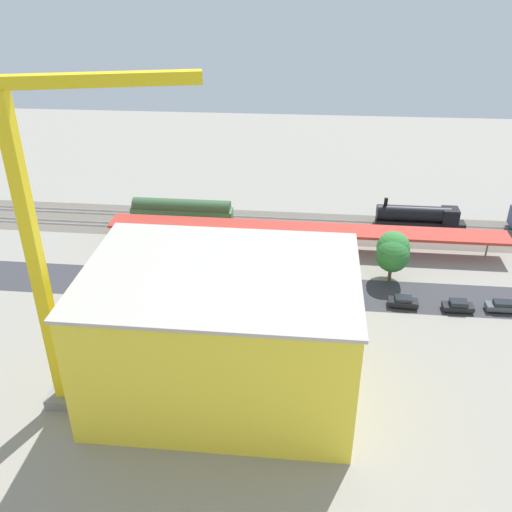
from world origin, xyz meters
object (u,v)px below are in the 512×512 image
at_px(parked_car_0, 502,307).
at_px(box_truck_0, 280,309).
at_px(locomotive, 421,216).
at_px(tower_crane, 45,235).
at_px(freight_coach_far, 182,214).
at_px(parked_car_2, 403,302).
at_px(parked_car_4, 295,300).
at_px(street_tree_4, 303,254).
at_px(platform_canopy_near, 305,229).
at_px(parked_car_6, 193,295).
at_px(street_tree_3, 393,248).
at_px(parked_car_1, 458,306).
at_px(traffic_light, 149,247).
at_px(street_tree_1, 230,243).
at_px(street_tree_2, 393,256).
at_px(construction_building, 222,334).
at_px(street_tree_0, 180,245).
at_px(parked_car_3, 348,302).

bearing_deg(parked_car_0, box_truck_0, 8.52).
distance_m(locomotive, tower_crane, 73.52).
relative_size(freight_coach_far, parked_car_2, 4.24).
xyz_separation_m(parked_car_4, street_tree_4, (-1.02, -7.93, 3.57)).
distance_m(platform_canopy_near, parked_car_6, 24.65).
height_order(tower_crane, street_tree_3, tower_crane).
bearing_deg(parked_car_1, traffic_light, -9.91).
bearing_deg(parked_car_2, street_tree_1, -16.90).
height_order(parked_car_6, street_tree_2, street_tree_2).
relative_size(freight_coach_far, tower_crane, 0.50).
xyz_separation_m(parked_car_4, parked_car_6, (15.43, -0.11, -0.03)).
xyz_separation_m(parked_car_0, parked_car_2, (14.40, -0.04, 0.00)).
height_order(construction_building, street_tree_0, construction_building).
bearing_deg(locomotive, street_tree_1, 30.65).
relative_size(parked_car_4, tower_crane, 0.12).
bearing_deg(street_tree_4, parked_car_0, 166.36).
distance_m(construction_building, tower_crane, 22.35).
distance_m(freight_coach_far, box_truck_0, 34.07).
height_order(parked_car_0, parked_car_4, parked_car_4).
relative_size(parked_car_3, street_tree_2, 0.59).
bearing_deg(tower_crane, parked_car_0, -157.50).
relative_size(parked_car_1, street_tree_0, 0.64).
bearing_deg(parked_car_4, box_truck_0, 63.54).
height_order(platform_canopy_near, box_truck_0, platform_canopy_near).
relative_size(parked_car_2, parked_car_6, 1.08).
relative_size(freight_coach_far, traffic_light, 3.09).
bearing_deg(traffic_light, parked_car_4, 160.09).
bearing_deg(street_tree_3, tower_crane, 38.03).
bearing_deg(street_tree_0, locomotive, -154.25).
bearing_deg(box_truck_0, parked_car_3, -156.95).
bearing_deg(parked_car_1, freight_coach_far, -27.30).
xyz_separation_m(parked_car_6, construction_building, (-7.23, 18.78, 7.24)).
xyz_separation_m(parked_car_2, traffic_light, (40.10, -7.88, 3.36)).
height_order(street_tree_2, street_tree_3, street_tree_3).
relative_size(parked_car_1, tower_crane, 0.12).
height_order(parked_car_0, construction_building, construction_building).
distance_m(street_tree_0, street_tree_4, 19.87).
relative_size(locomotive, parked_car_2, 3.73).
distance_m(locomotive, parked_car_6, 48.42).
bearing_deg(parked_car_0, parked_car_4, 1.48).
xyz_separation_m(parked_car_1, parked_car_3, (16.03, 0.16, -0.00)).
height_order(parked_car_4, street_tree_0, street_tree_0).
bearing_deg(street_tree_1, parked_car_3, 154.71).
xyz_separation_m(parked_car_0, parked_car_3, (22.54, 0.63, 0.02)).
bearing_deg(construction_building, platform_canopy_near, -103.46).
distance_m(parked_car_6, street_tree_1, 11.02).
bearing_deg(parked_car_4, platform_canopy_near, -94.31).
bearing_deg(traffic_light, locomotive, -156.69).
bearing_deg(parked_car_2, locomotive, -104.38).
distance_m(platform_canopy_near, parked_car_4, 18.21).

